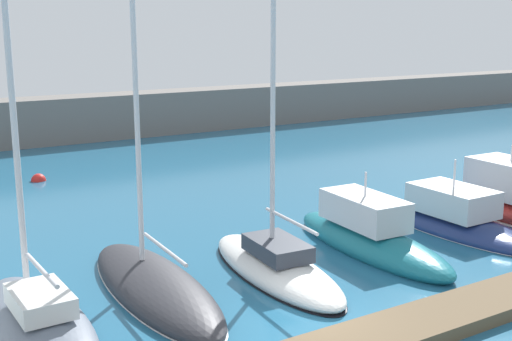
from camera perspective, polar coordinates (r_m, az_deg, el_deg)
The scene contains 9 objects.
ground_plane at distance 18.18m, azimuth 4.40°, elevation -13.45°, with size 120.00×120.00×0.00m, color #236084.
breakwater_seawall at distance 46.86m, azimuth -19.65°, elevation 3.90°, with size 108.00×3.02×3.09m, color slate.
sailboat_slate_third at distance 18.72m, azimuth -18.24°, elevation -11.90°, with size 2.50×7.10×13.58m.
sailboat_charcoal_fourth at distance 20.62m, azimuth -8.73°, elevation -9.60°, with size 2.84×8.61×15.97m.
sailboat_white_fifth at distance 21.66m, azimuth 1.69°, elevation -8.09°, with size 2.88×7.52×13.23m.
motorboat_teal_sixth at distance 24.32m, azimuth 9.66°, elevation -5.53°, with size 2.77×8.21×3.16m.
motorboat_navy_seventh at distance 27.49m, azimuth 16.53°, elevation -4.11°, with size 2.82×8.41×3.20m.
motorboat_red_eighth at distance 29.91m, azimuth 20.72°, elevation -2.27°, with size 2.71×7.83×3.26m.
mooring_buoy_red at distance 36.16m, azimuth -18.17°, elevation -0.84°, with size 0.76×0.76×0.76m, color red.
Camera 1 is at (-9.78, -13.11, 7.93)m, focal length 46.58 mm.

